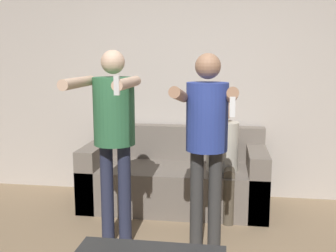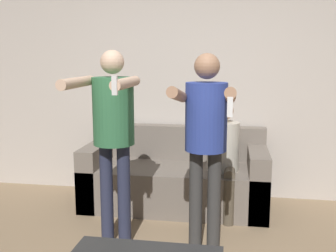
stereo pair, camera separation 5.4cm
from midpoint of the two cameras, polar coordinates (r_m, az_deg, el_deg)
name	(u,v)px [view 2 (the right image)]	position (r m, az deg, el deg)	size (l,w,h in m)	color
wall_back	(197,79)	(4.53, 4.53, 6.79)	(6.40, 0.06, 2.70)	beige
couch	(175,179)	(4.30, 1.44, -7.70)	(1.93, 0.82, 0.83)	slate
person_standing_left	(113,124)	(3.27, -7.53, 0.34)	(0.46, 0.76, 1.65)	#282D47
person_standing_right	(206,129)	(3.14, 6.00, -0.48)	(0.46, 0.78, 1.63)	#383838
person_seated	(223,153)	(4.00, 8.33, -3.86)	(0.32, 0.54, 1.16)	brown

